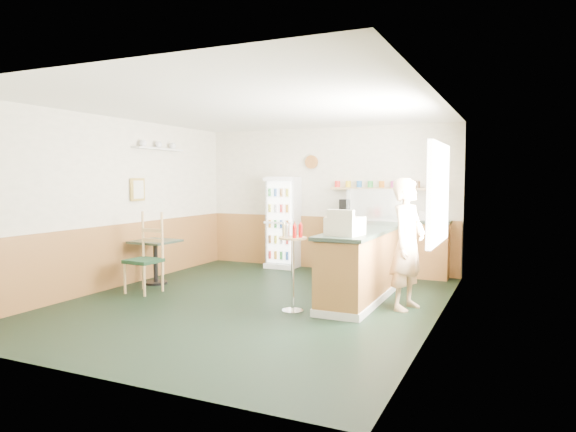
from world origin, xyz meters
The scene contains 13 objects.
ground centered at (0.00, 0.00, 0.00)m, with size 6.00×6.00×0.00m, color black.
room_envelope centered at (-0.23, 0.73, 1.52)m, with size 5.04×6.02×2.72m.
service_counter centered at (1.35, 1.07, 0.46)m, with size 0.68×3.01×1.01m.
back_counter centered at (1.19, 2.80, 0.55)m, with size 2.24×0.42×1.69m.
drinks_fridge centered at (-0.81, 2.74, 0.88)m, with size 0.58×0.52×1.77m.
display_case centered at (1.35, 1.74, 1.28)m, with size 0.97×0.51×0.55m.
cash_register centered at (1.35, -0.02, 1.13)m, with size 0.40×0.42×0.23m, color beige.
shopkeeper centered at (2.05, 0.50, 0.87)m, with size 0.58×0.42×1.74m, color tan.
condiment_stand centered at (0.72, -0.25, 0.75)m, with size 0.37×0.37×1.14m.
newspaper_rack centered at (0.99, 1.19, 0.57)m, with size 0.09×0.43×0.68m.
cafe_table centered at (-2.05, 0.43, 0.51)m, with size 0.68×0.68×0.72m.
cafe_chair centered at (-1.80, -0.07, 0.64)m, with size 0.48×0.48×1.22m.
dog_doorstop centered at (0.72, 0.75, 0.14)m, with size 0.25×0.32×0.30m.
Camera 1 is at (3.39, -6.27, 1.74)m, focal length 32.00 mm.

